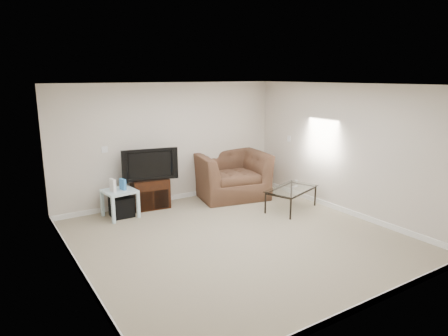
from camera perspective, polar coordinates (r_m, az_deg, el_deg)
floor at (r=6.73m, az=1.93°, el=-9.98°), size 5.00×5.00×0.00m
ceiling at (r=6.19m, az=2.11°, el=11.82°), size 5.00×5.00×0.00m
wall_back at (r=8.48m, az=-7.60°, el=3.57°), size 5.00×0.02×2.50m
wall_left at (r=5.38m, az=-20.54°, el=-2.69°), size 0.02×5.00×2.50m
wall_right at (r=8.00m, az=16.95°, el=2.54°), size 0.02×5.00×2.50m
plate_back at (r=8.00m, az=-16.69°, el=2.55°), size 0.12×0.02×0.12m
plate_right_switch at (r=9.10m, az=9.27°, el=4.15°), size 0.02×0.09×0.13m
plate_right_outlet at (r=9.08m, az=10.31°, el=-2.04°), size 0.02×0.08×0.12m
tv_stand at (r=8.27m, az=-10.53°, el=-3.54°), size 0.77×0.58×0.60m
dvd_player at (r=8.18m, az=-10.51°, el=-2.27°), size 0.40×0.30×0.05m
television at (r=8.09m, az=-10.65°, el=0.62°), size 1.05×0.39×0.64m
side_table at (r=7.85m, az=-14.61°, el=-4.93°), size 0.61×0.61×0.53m
subwoofer at (r=7.91m, az=-14.43°, el=-5.38°), size 0.40×0.40×0.39m
game_console at (r=7.67m, az=-15.61°, el=-2.39°), size 0.08×0.18×0.24m
game_case at (r=7.75m, az=-14.26°, el=-2.28°), size 0.09×0.16×0.21m
recliner at (r=8.79m, az=0.93°, el=0.10°), size 1.67×1.26×1.32m
coffee_table at (r=8.14m, az=9.56°, el=-4.37°), size 1.27×0.97×0.44m
remote at (r=8.18m, az=10.11°, el=-2.63°), size 0.18×0.10×0.02m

